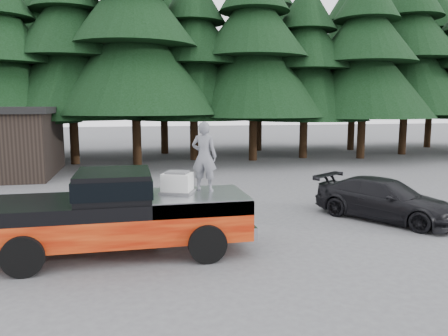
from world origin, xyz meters
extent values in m
plane|color=#4B4B4D|center=(0.00, 0.00, 0.00)|extent=(120.00, 120.00, 0.00)
cube|color=black|center=(-1.79, -0.80, 1.62)|extent=(1.66, 1.90, 0.59)
cube|color=silver|center=(-0.35, -0.67, 1.56)|extent=(0.82, 0.76, 0.45)
imported|color=slate|center=(0.32, -0.49, 2.17)|extent=(0.72, 0.62, 1.67)
imported|color=black|center=(5.95, 0.64, 0.61)|extent=(3.71, 4.42, 1.21)
camera|label=1|loc=(-1.42, -10.73, 3.39)|focal=35.00mm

